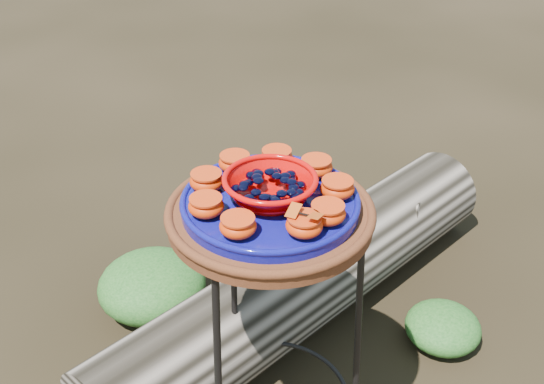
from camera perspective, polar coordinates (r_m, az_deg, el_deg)
name	(u,v)px	position (r m, az deg, el deg)	size (l,w,h in m)	color
plant_stand	(270,343)	(1.67, -0.13, -12.48)	(0.44, 0.44, 0.70)	black
terracotta_saucer	(270,216)	(1.43, -0.15, -2.01)	(0.43, 0.43, 0.03)	#40220F
cobalt_plate	(270,204)	(1.41, -0.16, -1.01)	(0.37, 0.37, 0.02)	#030456
red_bowl	(270,188)	(1.39, -0.16, 0.30)	(0.19, 0.19, 0.05)	red
glass_gems	(270,173)	(1.37, -0.16, 1.64)	(0.14, 0.14, 0.02)	black
orange_half_0	(304,226)	(1.30, 2.71, -2.82)	(0.07, 0.07, 0.04)	#B83300
orange_half_1	(328,213)	(1.33, 4.68, -1.79)	(0.07, 0.07, 0.04)	#B83300
orange_half_2	(337,188)	(1.41, 5.48, 0.30)	(0.07, 0.07, 0.04)	#B83300
orange_half_3	(316,167)	(1.48, 3.72, 2.09)	(0.07, 0.07, 0.04)	#B83300
orange_half_4	(277,158)	(1.52, 0.40, 2.89)	(0.07, 0.07, 0.04)	#B83300
orange_half_5	(235,163)	(1.50, -3.13, 2.45)	(0.07, 0.07, 0.04)	#B83300
orange_half_6	(207,181)	(1.44, -5.49, 0.91)	(0.07, 0.07, 0.04)	#B83300
orange_half_7	(206,206)	(1.36, -5.54, -1.19)	(0.07, 0.07, 0.04)	#B83300
orange_half_8	(238,226)	(1.29, -2.87, -2.87)	(0.07, 0.07, 0.04)	#B83300
butterfly	(305,214)	(1.28, 2.74, -1.83)	(0.08, 0.05, 0.01)	#BA4410
driftwood_log	(305,281)	(2.16, 2.80, -7.42)	(1.55, 0.41, 0.29)	black
foliage_right	(443,326)	(2.19, 14.12, -10.84)	(0.23, 0.23, 0.12)	#114213
foliage_back	(152,284)	(2.27, -10.02, -7.56)	(0.35, 0.35, 0.18)	#114213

